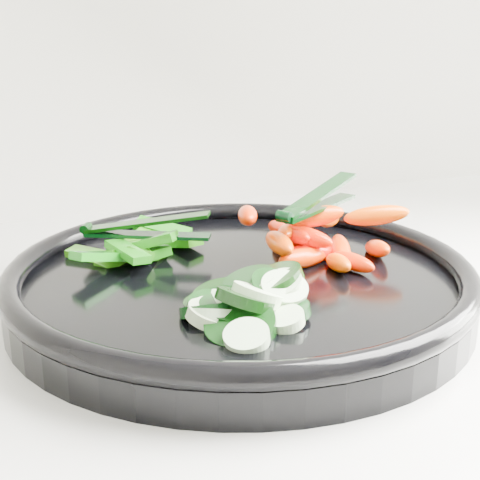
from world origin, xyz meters
name	(u,v)px	position (x,y,z in m)	size (l,w,h in m)	color
veggie_tray	(240,281)	(-0.62, 1.67, 0.95)	(0.44, 0.44, 0.04)	black
cucumber_pile	(240,303)	(-0.65, 1.60, 0.96)	(0.11, 0.12, 0.04)	black
carrot_pile	(312,237)	(-0.55, 1.69, 0.97)	(0.15, 0.16, 0.06)	#F41B00
pepper_pile	(137,248)	(-0.68, 1.75, 0.96)	(0.12, 0.11, 0.04)	#116709
tong_carrot	(316,202)	(-0.54, 1.69, 1.00)	(0.10, 0.07, 0.02)	black
tong_pepper	(143,229)	(-0.68, 1.75, 0.98)	(0.11, 0.07, 0.02)	black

